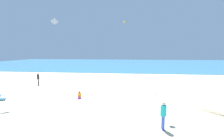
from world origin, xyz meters
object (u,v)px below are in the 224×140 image
(beach_chair_far_left, at_px, (1,98))
(person_1, at_px, (79,96))
(person_0, at_px, (163,114))
(person_3, at_px, (38,78))
(kite_yellow, at_px, (124,21))
(kite_white, at_px, (54,21))

(beach_chair_far_left, distance_m, person_1, 7.25)
(person_0, xyz_separation_m, person_3, (-14.45, 10.92, -0.04))
(person_1, xyz_separation_m, kite_yellow, (3.38, 21.59, 11.09))
(kite_yellow, bearing_deg, person_0, -82.74)
(beach_chair_far_left, relative_size, kite_yellow, 0.61)
(beach_chair_far_left, distance_m, kite_yellow, 27.65)
(beach_chair_far_left, height_order, person_0, person_0)
(person_0, xyz_separation_m, kite_yellow, (-3.45, 27.08, 10.37))
(kite_white, height_order, kite_yellow, kite_yellow)
(kite_yellow, bearing_deg, beach_chair_far_left, -114.46)
(person_0, bearing_deg, person_3, 142.69)
(person_1, height_order, kite_yellow, kite_yellow)
(beach_chair_far_left, relative_size, person_3, 0.47)
(kite_white, xyz_separation_m, kite_yellow, (10.18, 12.41, 2.17))
(kite_white, distance_m, kite_yellow, 16.19)
(beach_chair_far_left, bearing_deg, person_1, -8.31)
(kite_white, bearing_deg, person_3, -102.45)
(kite_white, bearing_deg, kite_yellow, 50.64)
(person_1, bearing_deg, person_0, 43.58)
(beach_chair_far_left, xyz_separation_m, person_1, (7.10, 1.46, 0.03))
(person_0, relative_size, kite_white, 1.12)
(person_0, distance_m, kite_white, 21.64)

